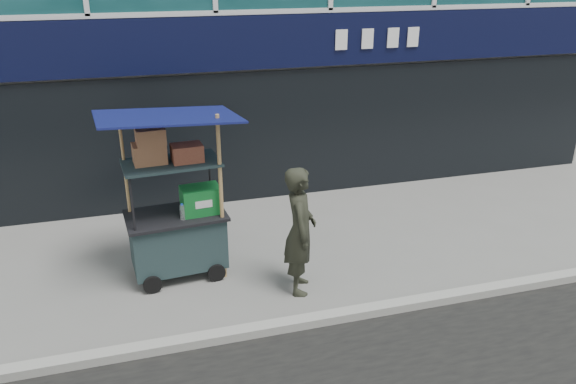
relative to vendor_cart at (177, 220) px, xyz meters
name	(u,v)px	position (x,y,z in m)	size (l,w,h in m)	color
ground	(278,320)	(1.05, -1.50, -0.86)	(80.00, 80.00, 0.00)	slate
curb	(282,326)	(1.05, -1.70, -0.80)	(80.00, 0.18, 0.12)	gray
vendor_cart	(177,220)	(0.00, 0.00, 0.00)	(1.91, 1.42, 2.44)	#1C2D2F
vendor_man	(300,231)	(1.53, -0.86, 0.04)	(0.65, 0.43, 1.78)	#25281D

